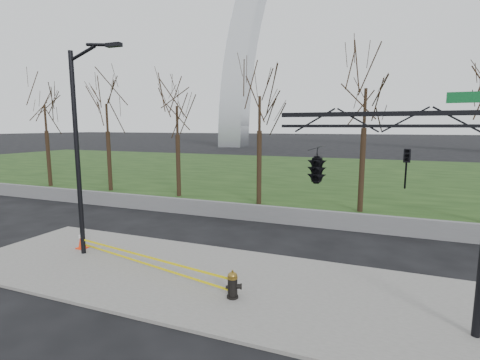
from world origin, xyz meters
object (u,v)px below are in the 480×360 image
at_px(traffic_cone, 82,240).
at_px(traffic_signal_mast, 346,166).
at_px(street_light, 81,139).
at_px(fire_hydrant, 233,285).

height_order(traffic_cone, traffic_signal_mast, traffic_signal_mast).
height_order(street_light, traffic_signal_mast, street_light).
relative_size(traffic_cone, traffic_signal_mast, 0.13).
xyz_separation_m(traffic_cone, street_light, (0.73, -0.41, 4.22)).
relative_size(traffic_cone, street_light, 0.09).
relative_size(fire_hydrant, traffic_cone, 1.15).
bearing_deg(traffic_signal_mast, traffic_cone, 173.82).
bearing_deg(traffic_cone, fire_hydrant, -12.70).
bearing_deg(traffic_signal_mast, street_light, 175.66).
distance_m(traffic_cone, traffic_signal_mast, 11.39).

